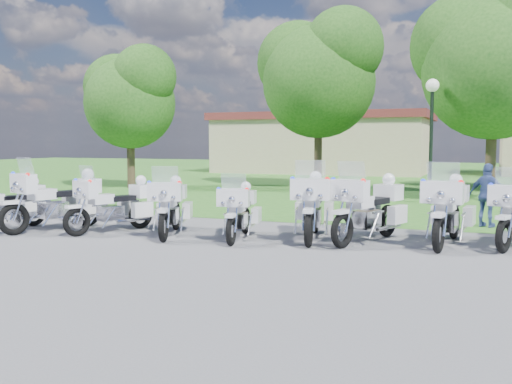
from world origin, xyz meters
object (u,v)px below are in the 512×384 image
at_px(motorcycle_2, 115,204).
at_px(motorcycle_5, 313,205).
at_px(motorcycle_4, 240,211).
at_px(motorcycle_0, 6,203).
at_px(lamp_post, 432,110).
at_px(motorcycle_7, 449,209).
at_px(motorcycle_1, 58,199).
at_px(motorcycle_3, 171,206).
at_px(bystander_c, 488,196).
at_px(motorcycle_6, 370,207).

xyz_separation_m(motorcycle_2, motorcycle_5, (4.60, 0.81, 0.07)).
relative_size(motorcycle_4, motorcycle_5, 0.84).
bearing_deg(motorcycle_5, motorcycle_0, -0.63).
bearing_deg(lamp_post, motorcycle_4, -110.28).
height_order(motorcycle_0, motorcycle_2, motorcycle_2).
distance_m(motorcycle_7, lamp_post, 8.23).
bearing_deg(motorcycle_1, motorcycle_4, -153.95).
relative_size(motorcycle_2, lamp_post, 0.53).
xyz_separation_m(motorcycle_4, motorcycle_7, (4.28, 0.95, 0.11)).
xyz_separation_m(motorcycle_3, bystander_c, (6.69, 3.89, 0.12)).
xyz_separation_m(motorcycle_2, bystander_c, (8.15, 3.98, 0.13)).
bearing_deg(motorcycle_2, motorcycle_3, -153.91).
bearing_deg(motorcycle_6, motorcycle_2, 28.02).
xyz_separation_m(motorcycle_2, motorcycle_4, (3.12, 0.20, -0.05)).
bearing_deg(motorcycle_6, lamp_post, -74.56).
height_order(motorcycle_0, motorcycle_6, motorcycle_6).
bearing_deg(motorcycle_6, bystander_c, -107.89).
bearing_deg(lamp_post, motorcycle_0, -133.36).
distance_m(motorcycle_0, lamp_post, 13.42).
relative_size(motorcycle_6, lamp_post, 0.59).
xyz_separation_m(motorcycle_3, motorcycle_4, (1.66, 0.11, -0.05)).
relative_size(motorcycle_5, motorcycle_6, 1.04).
relative_size(motorcycle_1, bystander_c, 1.60).
bearing_deg(motorcycle_7, motorcycle_2, 15.02).
bearing_deg(bystander_c, motorcycle_7, 97.89).
height_order(motorcycle_1, motorcycle_4, motorcycle_1).
relative_size(motorcycle_1, motorcycle_3, 1.11).
bearing_deg(motorcycle_0, motorcycle_1, -144.87).
height_order(motorcycle_1, motorcycle_6, motorcycle_1).
bearing_deg(lamp_post, motorcycle_1, -130.11).
distance_m(motorcycle_1, motorcycle_2, 1.45).
distance_m(motorcycle_6, bystander_c, 3.85).
bearing_deg(motorcycle_3, motorcycle_5, 171.93).
distance_m(motorcycle_0, motorcycle_1, 1.32).
distance_m(motorcycle_2, motorcycle_6, 5.90).
bearing_deg(motorcycle_6, motorcycle_0, 29.46).
xyz_separation_m(motorcycle_6, motorcycle_7, (1.57, 0.25, 0.00)).
bearing_deg(motorcycle_2, motorcycle_0, 35.88).
bearing_deg(motorcycle_3, lamp_post, -139.88).
distance_m(motorcycle_0, motorcycle_2, 2.77).
xyz_separation_m(motorcycle_2, motorcycle_3, (1.46, 0.09, 0.01)).
distance_m(motorcycle_6, motorcycle_7, 1.59).
relative_size(motorcycle_0, motorcycle_4, 1.01).
bearing_deg(motorcycle_7, motorcycle_1, 15.44).
xyz_separation_m(motorcycle_4, motorcycle_5, (1.48, 0.61, 0.12)).
bearing_deg(motorcycle_7, motorcycle_3, 16.30).
height_order(motorcycle_3, motorcycle_6, motorcycle_6).
height_order(motorcycle_4, lamp_post, lamp_post).
distance_m(motorcycle_4, motorcycle_6, 2.80).
relative_size(motorcycle_0, motorcycle_7, 0.85).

